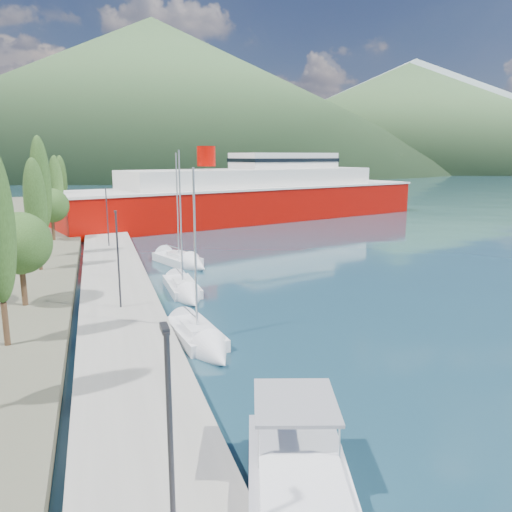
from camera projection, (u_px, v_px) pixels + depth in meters
name	position (u px, v px, depth m)	size (l,w,h in m)	color
ground	(134.00, 194.00, 133.23)	(1400.00, 1400.00, 0.00)	#193847
quay	(113.00, 271.00, 42.78)	(5.00, 88.00, 0.80)	gray
hills_far	(213.00, 101.00, 624.83)	(1480.00, 900.00, 180.00)	gray
hills_near	(234.00, 104.00, 388.56)	(1010.00, 520.00, 115.00)	#3A5A32
tree_row	(39.00, 205.00, 43.91)	(3.95, 63.72, 11.30)	#47301E
lamp_posts	(118.00, 255.00, 31.01)	(0.15, 45.42, 6.06)	#2D2D33
sailboat_near	(206.00, 345.00, 26.51)	(3.02, 7.46, 10.42)	silver
sailboat_mid	(187.00, 293.00, 36.42)	(2.19, 7.94, 11.38)	silver
sailboat_far	(187.00, 263.00, 46.49)	(5.02, 8.13, 11.40)	silver
ferry	(254.00, 196.00, 80.14)	(62.34, 29.98, 12.15)	#A30701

